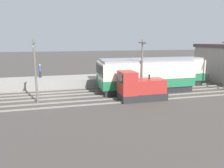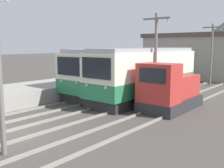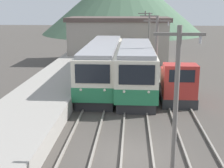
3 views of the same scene
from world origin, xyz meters
TOP-DOWN VIEW (x-y plane):
  - ground_plane at (0.00, 0.00)m, footprint 200.00×200.00m
  - platform_left at (-6.25, 0.00)m, footprint 4.50×54.00m
  - track_left at (-2.60, 0.00)m, footprint 1.54×60.00m
  - track_center at (0.20, 0.00)m, footprint 1.54×60.00m
  - track_right at (3.20, 0.00)m, footprint 1.54×60.00m
  - commuter_train_left at (-2.60, 13.00)m, footprint 2.84×14.48m
  - commuter_train_center at (0.20, 11.07)m, footprint 2.84×11.31m
  - shunting_locomotive at (3.20, 8.96)m, footprint 2.40×4.82m
  - catenary_mast_near at (1.71, -1.19)m, footprint 2.00×0.20m
  - catenary_mast_mid at (1.71, 9.79)m, footprint 2.00×0.20m
  - catenary_mast_far at (1.71, 20.77)m, footprint 2.00×0.20m
  - catenary_mast_distant at (1.71, 31.76)m, footprint 2.00×0.20m
  - station_building at (-1.82, 26.00)m, footprint 12.60×6.30m
  - mountain_backdrop at (-2.70, 67.51)m, footprint 40.33×40.33m

SIDE VIEW (x-z plane):
  - ground_plane at x=0.00m, z-range 0.00..0.00m
  - track_left at x=-2.60m, z-range 0.00..0.14m
  - track_center at x=0.20m, z-range 0.00..0.14m
  - track_right at x=3.20m, z-range 0.00..0.14m
  - platform_left at x=-6.25m, z-range 0.00..1.04m
  - shunting_locomotive at x=3.20m, z-range -0.29..2.71m
  - commuter_train_left at x=-2.60m, z-range -0.14..3.62m
  - commuter_train_center at x=0.20m, z-range -0.14..3.69m
  - station_building at x=-1.82m, z-range 0.02..5.50m
  - catenary_mast_near at x=1.71m, z-range 0.31..6.45m
  - catenary_mast_mid at x=1.71m, z-range 0.31..6.45m
  - catenary_mast_far at x=1.71m, z-range 0.31..6.45m
  - catenary_mast_distant at x=1.71m, z-range 0.31..6.45m
  - mountain_backdrop at x=-2.70m, z-range 0.00..16.58m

